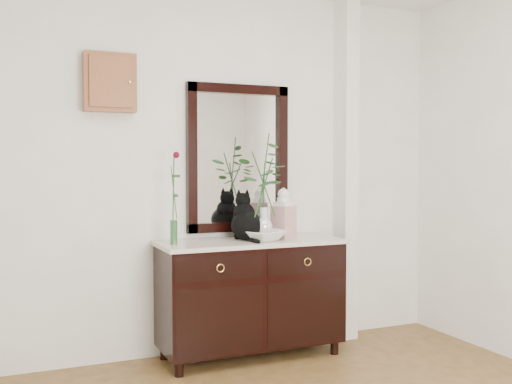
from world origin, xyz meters
name	(u,v)px	position (x,y,z in m)	size (l,w,h in m)	color
wall_back	(225,170)	(0.00, 1.98, 1.35)	(3.60, 0.04, 2.70)	white
pilaster	(346,170)	(1.00, 1.90, 1.35)	(0.12, 0.20, 2.70)	white
sideboard	(251,292)	(0.10, 1.73, 0.47)	(1.33, 0.52, 0.82)	black
wall_mirror	(238,158)	(0.10, 1.97, 1.44)	(0.80, 0.06, 1.10)	black
key_cabinet	(110,83)	(-0.85, 1.94, 1.95)	(0.35, 0.10, 0.40)	brown
cat	(247,216)	(0.08, 1.75, 1.02)	(0.24, 0.30, 0.35)	black
lotus_bowl	(264,235)	(0.17, 1.67, 0.89)	(0.31, 0.31, 0.07)	white
vase_branches	(264,185)	(0.17, 1.67, 1.25)	(0.36, 0.36, 0.76)	silver
bud_vase_rose	(174,197)	(-0.47, 1.72, 1.17)	(0.08, 0.08, 0.64)	#2A5B2F
ginger_jar	(283,212)	(0.37, 1.75, 1.04)	(0.14, 0.14, 0.38)	white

